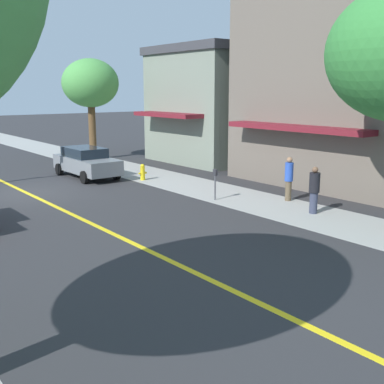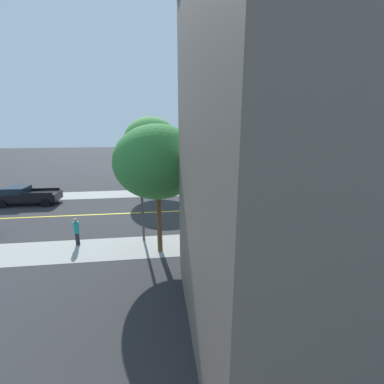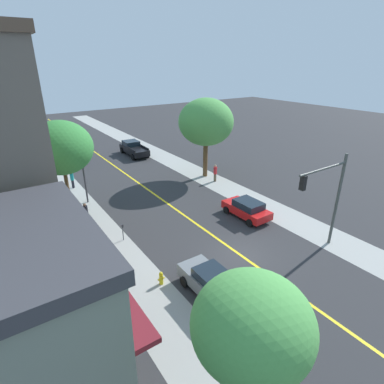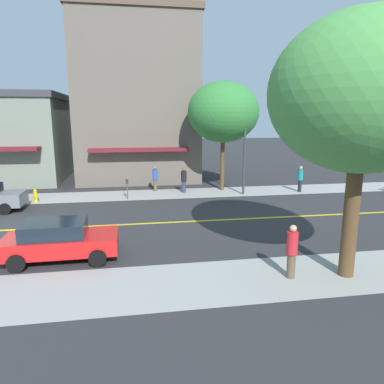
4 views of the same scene
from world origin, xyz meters
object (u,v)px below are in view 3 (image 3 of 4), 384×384
Objects in this scene: black_pickup_truck at (134,149)px; pedestrian_teal_shirt at (72,179)px; parking_meter at (123,230)px; pedestrian_red_shirt at (215,173)px; street_tree_left_near at (206,122)px; fire_hydrant at (161,278)px; pedestrian_black_shirt at (86,213)px; traffic_light_mast at (328,191)px; pedestrian_blue_shirt at (82,226)px; blue_sedan_left_curb at (72,157)px; grey_sedan_left_curb at (214,284)px; street_tree_left_far at (61,148)px; street_lamp at (82,164)px; street_tree_right_corner at (252,327)px; red_sedan_right_curb at (247,208)px.

black_pickup_truck is 3.10× the size of pedestrian_teal_shirt.
parking_meter is 0.70× the size of pedestrian_red_shirt.
street_tree_left_near is 10.18× the size of fire_hydrant.
street_tree_left_near is 19.41m from fire_hydrant.
pedestrian_black_shirt reaches higher than parking_meter.
traffic_light_mast is 3.60× the size of pedestrian_blue_shirt.
blue_sedan_left_curb is (1.84, 26.64, 0.34)m from fire_hydrant.
grey_sedan_left_curb is 0.81× the size of black_pickup_truck.
pedestrian_teal_shirt is (-0.29, 18.04, 0.58)m from fire_hydrant.
street_tree_left_far is at bearing 105.54° from parking_meter.
street_tree_left_far is 15.28m from blue_sedan_left_curb.
pedestrian_blue_shirt is (-2.32, 1.98, 0.12)m from parking_meter.
grey_sedan_left_curb is (2.01, -16.27, -2.90)m from street_lamp.
street_tree_right_corner is at bearing -93.40° from street_lamp.
traffic_light_mast reaches higher than street_tree_right_corner.
red_sedan_right_curb is at bearing -53.72° from grey_sedan_left_curb.
pedestrian_black_shirt is at bearing 60.04° from red_sedan_right_curb.
traffic_light_mast is at bearing -173.03° from red_sedan_right_curb.
street_tree_left_near is at bearing 64.32° from pedestrian_blue_shirt.
red_sedan_right_curb is at bearing -82.37° from traffic_light_mast.
street_tree_left_near reaches higher than street_tree_left_far.
pedestrian_red_shirt is at bearing 54.06° from street_tree_right_corner.
fire_hydrant is at bearing -153.92° from pedestrian_teal_shirt.
pedestrian_blue_shirt is at bearing -109.75° from street_lamp.
fire_hydrant is 0.45× the size of pedestrian_red_shirt.
pedestrian_blue_shirt is at bearing 22.19° from grey_sedan_left_curb.
blue_sedan_left_curb is (3.71, 13.99, -4.88)m from street_tree_left_far.
grey_sedan_left_curb reaches higher than fire_hydrant.
street_tree_right_corner is at bearing 24.43° from traffic_light_mast.
grey_sedan_left_curb is at bearing -53.17° from fire_hydrant.
traffic_light_mast is (-2.22, -16.16, -1.70)m from street_tree_left_near.
street_lamp is 3.36× the size of pedestrian_black_shirt.
pedestrian_blue_shirt reaches higher than blue_sedan_left_curb.
black_pickup_truck is at bearing -0.43° from red_sedan_right_curb.
pedestrian_red_shirt reaches higher than parking_meter.
blue_sedan_left_curb reaches higher than parking_meter.
street_tree_right_corner is 21.07m from street_tree_left_far.
pedestrian_blue_shirt is (-12.13, -17.82, 0.08)m from black_pickup_truck.
traffic_light_mast is at bearing -126.95° from pedestrian_teal_shirt.
pedestrian_blue_shirt is (-0.84, 16.14, -3.93)m from street_tree_right_corner.
black_pickup_truck is at bearing -15.75° from grey_sedan_left_curb.
street_tree_left_near is 20.01m from grey_sedan_left_curb.
street_tree_left_near is at bearing 45.66° from fire_hydrant.
pedestrian_teal_shirt is (1.59, 5.39, -4.64)m from street_tree_left_far.
black_pickup_truck is (9.81, 19.80, 0.04)m from parking_meter.
grey_sedan_left_curb is at bearing 165.60° from black_pickup_truck.
pedestrian_black_shirt is (-12.16, 12.59, -3.39)m from traffic_light_mast.
fire_hydrant is 0.64× the size of parking_meter.
street_tree_left_far is at bearing 91.20° from street_tree_right_corner.
street_tree_left_near is 15.67m from pedestrian_black_shirt.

